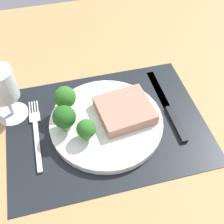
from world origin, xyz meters
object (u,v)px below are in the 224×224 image
knife (169,109)px  steak (125,110)px  fork (36,133)px  wine_glass (2,88)px  plate (106,122)px

knife → steak: bearing=-178.8°
fork → wine_glass: size_ratio=1.46×
wine_glass → steak: bearing=-17.5°
knife → wine_glass: wine_glass is taller
plate → knife: 15.15cm
steak → knife: (10.75, -0.23, -2.58)cm
steak → fork: 19.99cm
steak → fork: bearing=178.1°
knife → wine_glass: 37.15cm
steak → knife: steak is taller
steak → plate: bearing=-170.2°
plate → fork: (-15.42, 1.42, -0.55)cm
plate → knife: bearing=2.0°
steak → knife: bearing=-1.2°
plate → steak: size_ratio=2.18×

